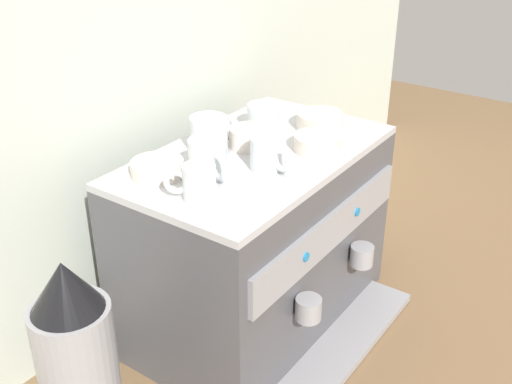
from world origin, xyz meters
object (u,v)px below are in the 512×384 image
ceramic_cup_1 (209,158)px  ceramic_bowl_1 (320,121)px  espresso_machine (258,240)px  ceramic_cup_3 (211,135)px  ceramic_cup_4 (268,154)px  ceramic_bowl_0 (157,169)px  ceramic_cup_0 (197,182)px  ceramic_cup_2 (264,117)px  ceramic_bowl_2 (249,138)px  coffee_grinder (78,364)px  milk_pitcher (356,227)px  ceramic_bowl_3 (318,143)px

ceramic_cup_1 → ceramic_bowl_1: ceramic_cup_1 is taller
espresso_machine → ceramic_cup_3: ceramic_cup_3 is taller
ceramic_cup_4 → ceramic_bowl_0: ceramic_cup_4 is taller
ceramic_cup_4 → ceramic_bowl_1: 0.26m
ceramic_cup_0 → ceramic_cup_4: size_ratio=0.87×
ceramic_cup_2 → ceramic_bowl_2: size_ratio=1.25×
ceramic_cup_0 → ceramic_bowl_0: (0.03, 0.13, -0.02)m
ceramic_cup_0 → coffee_grinder: 0.40m
ceramic_cup_2 → ceramic_cup_4: 0.22m
ceramic_cup_1 → ceramic_cup_2: 0.28m
ceramic_bowl_1 → ceramic_cup_0: bearing=178.5°
ceramic_bowl_1 → espresso_machine: bearing=168.9°
ceramic_cup_1 → ceramic_bowl_0: 0.11m
ceramic_cup_3 → ceramic_bowl_1: bearing=-26.2°
espresso_machine → ceramic_bowl_0: size_ratio=5.88×
espresso_machine → ceramic_cup_3: size_ratio=5.09×
espresso_machine → ceramic_bowl_2: size_ratio=7.20×
ceramic_cup_0 → ceramic_cup_3: bearing=32.1°
ceramic_cup_2 → milk_pitcher: (0.32, -0.12, -0.42)m
ceramic_cup_4 → ceramic_bowl_2: (0.07, 0.10, -0.01)m
ceramic_cup_3 → ceramic_cup_4: ceramic_cup_3 is taller
ceramic_cup_4 → ceramic_bowl_2: size_ratio=1.18×
ceramic_cup_3 → ceramic_cup_2: bearing=-6.7°
ceramic_cup_0 → coffee_grinder: ceramic_cup_0 is taller
ceramic_cup_2 → milk_pitcher: ceramic_cup_2 is taller
ceramic_bowl_1 → ceramic_bowl_3: 0.13m
milk_pitcher → ceramic_bowl_3: bearing=-171.5°
ceramic_cup_2 → ceramic_cup_1: bearing=-169.5°
ceramic_bowl_3 → milk_pitcher: ceramic_bowl_3 is taller
ceramic_cup_3 → ceramic_bowl_3: (0.14, -0.19, -0.03)m
ceramic_cup_3 → milk_pitcher: 0.67m
ceramic_bowl_3 → milk_pitcher: size_ratio=0.83×
ceramic_cup_2 → ceramic_cup_3: ceramic_cup_3 is taller
ceramic_cup_2 → ceramic_bowl_1: (0.08, -0.11, -0.01)m
ceramic_cup_1 → ceramic_cup_4: bearing=-40.2°
ceramic_cup_0 → ceramic_bowl_1: (0.45, -0.01, -0.02)m
ceramic_cup_1 → ceramic_bowl_0: (-0.06, 0.09, -0.02)m
ceramic_cup_2 → coffee_grinder: size_ratio=0.26×
ceramic_cup_1 → milk_pitcher: 0.73m
ceramic_cup_0 → milk_pitcher: bearing=-1.8°
ceramic_cup_0 → ceramic_cup_1: bearing=26.4°
ceramic_bowl_0 → ceramic_bowl_1: 0.44m
ceramic_cup_2 → ceramic_bowl_3: ceramic_cup_2 is taller
espresso_machine → ceramic_cup_2: (0.12, 0.07, 0.26)m
ceramic_bowl_2 → ceramic_bowl_0: bearing=163.2°
ceramic_cup_0 → ceramic_bowl_1: ceramic_cup_0 is taller
ceramic_cup_0 → ceramic_bowl_1: size_ratio=0.83×
espresso_machine → ceramic_bowl_0: bearing=153.4°
ceramic_cup_1 → ceramic_bowl_3: bearing=-26.3°
ceramic_bowl_0 → ceramic_cup_2: bearing=-6.7°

